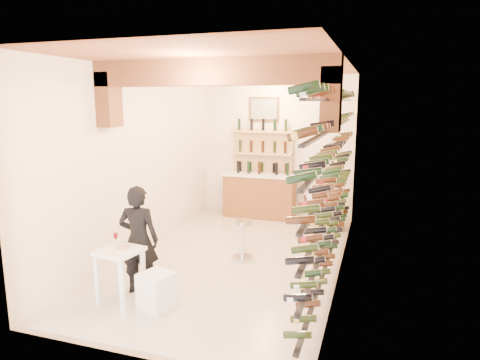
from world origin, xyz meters
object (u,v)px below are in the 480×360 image
(wine_rack, at_px, (329,173))
(person, at_px, (139,240))
(chrome_barstool, at_px, (243,236))
(crate_lower, at_px, (331,222))
(back_counter, at_px, (259,194))
(tasting_table, at_px, (120,259))
(white_stool, at_px, (157,291))

(wine_rack, relative_size, person, 3.74)
(wine_rack, distance_m, chrome_barstool, 1.82)
(crate_lower, bearing_deg, person, -119.93)
(back_counter, distance_m, person, 4.32)
(back_counter, relative_size, chrome_barstool, 2.56)
(crate_lower, bearing_deg, chrome_barstool, -120.20)
(back_counter, xyz_separation_m, crate_lower, (1.68, -0.45, -0.40))
(tasting_table, height_order, white_stool, tasting_table)
(wine_rack, bearing_deg, chrome_barstool, 178.00)
(back_counter, bearing_deg, wine_rack, -55.34)
(tasting_table, distance_m, person, 0.40)
(white_stool, height_order, person, person)
(wine_rack, relative_size, white_stool, 11.89)
(back_counter, height_order, chrome_barstool, back_counter)
(back_counter, height_order, crate_lower, back_counter)
(person, height_order, chrome_barstool, person)
(tasting_table, bearing_deg, crate_lower, 69.78)
(tasting_table, relative_size, person, 0.59)
(wine_rack, bearing_deg, crate_lower, 93.92)
(tasting_table, height_order, person, person)
(tasting_table, bearing_deg, wine_rack, 47.70)
(back_counter, relative_size, tasting_table, 1.88)
(person, relative_size, crate_lower, 3.32)
(wine_rack, height_order, person, wine_rack)
(person, height_order, crate_lower, person)
(back_counter, bearing_deg, white_stool, -90.84)
(back_counter, distance_m, crate_lower, 1.78)
(wine_rack, xyz_separation_m, person, (-2.36, -1.64, -0.79))
(white_stool, bearing_deg, wine_rack, 46.51)
(chrome_barstool, height_order, crate_lower, chrome_barstool)
(tasting_table, bearing_deg, back_counter, 90.93)
(white_stool, relative_size, crate_lower, 1.05)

